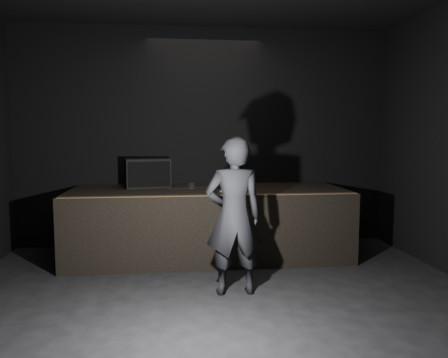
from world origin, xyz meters
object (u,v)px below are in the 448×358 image
stage_riser (208,222)px  stage_monitor (147,173)px  person (234,216)px  beer_can (227,184)px  laptop (232,187)px

stage_riser → stage_monitor: (-0.90, 0.31, 0.72)m
stage_riser → person: (0.17, -1.57, 0.39)m
stage_monitor → beer_can: bearing=-29.5°
beer_can → person: size_ratio=0.10×
laptop → person: (-0.15, -1.31, -0.17)m
beer_can → stage_monitor: bearing=161.2°
stage_monitor → person: 2.19m
stage_monitor → beer_can: 1.23m
stage_monitor → laptop: size_ratio=1.97×
laptop → beer_can: size_ratio=2.14×
person → stage_monitor: bearing=-61.6°
stage_monitor → laptop: bearing=-35.8°
person → stage_riser: bearing=-85.0°
laptop → person: bearing=-76.3°
stage_riser → person: person is taller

